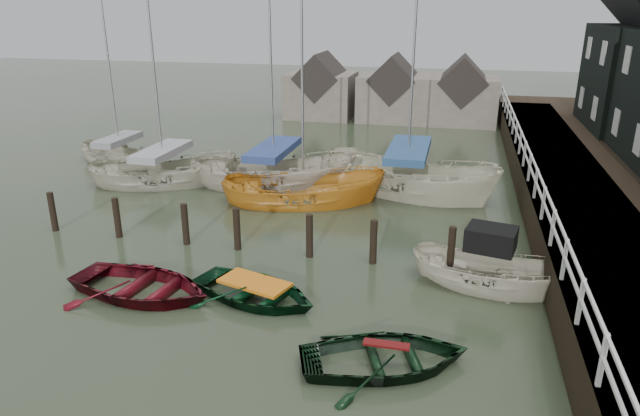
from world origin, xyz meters
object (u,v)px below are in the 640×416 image
(sailboat_b, at_px, (274,184))
(sailboat_d, at_px, (406,191))
(rowboat_dkgreen, at_px, (385,367))
(motorboat, at_px, (486,285))
(sailboat_c, at_px, (303,202))
(rowboat_green, at_px, (255,299))
(sailboat_a, at_px, (165,182))
(sailboat_e, at_px, (121,163))
(rowboat_red, at_px, (142,295))

(sailboat_b, height_order, sailboat_d, sailboat_b)
(rowboat_dkgreen, relative_size, motorboat, 0.82)
(sailboat_d, bearing_deg, sailboat_b, 115.93)
(sailboat_c, bearing_deg, rowboat_green, 170.80)
(motorboat, bearing_deg, sailboat_d, 32.85)
(sailboat_c, height_order, sailboat_d, sailboat_d)
(rowboat_green, xyz_separation_m, sailboat_a, (-7.45, 8.95, 0.06))
(rowboat_green, xyz_separation_m, sailboat_d, (3.03, 10.30, 0.06))
(rowboat_green, bearing_deg, sailboat_d, 0.59)
(sailboat_a, height_order, sailboat_e, same)
(rowboat_dkgreen, bearing_deg, sailboat_c, 4.33)
(sailboat_b, bearing_deg, motorboat, -142.78)
(rowboat_green, relative_size, sailboat_d, 0.30)
(rowboat_dkgreen, xyz_separation_m, sailboat_d, (-0.77, 12.48, 0.06))
(sailboat_c, distance_m, sailboat_e, 10.83)
(rowboat_green, distance_m, sailboat_d, 10.74)
(rowboat_green, height_order, sailboat_c, sailboat_c)
(rowboat_dkgreen, bearing_deg, rowboat_red, 56.10)
(rowboat_green, height_order, motorboat, motorboat)
(motorboat, xyz_separation_m, sailboat_e, (-17.17, 9.20, -0.03))
(sailboat_a, height_order, sailboat_c, sailboat_a)
(motorboat, height_order, sailboat_d, sailboat_d)
(sailboat_b, relative_size, sailboat_e, 1.24)
(rowboat_red, relative_size, motorboat, 0.90)
(rowboat_red, relative_size, rowboat_green, 1.13)
(rowboat_green, xyz_separation_m, sailboat_b, (-2.66, 9.82, 0.06))
(rowboat_dkgreen, distance_m, sailboat_d, 12.51)
(sailboat_b, relative_size, sailboat_c, 1.28)
(sailboat_a, bearing_deg, sailboat_e, 36.11)
(motorboat, relative_size, sailboat_e, 0.44)
(sailboat_c, bearing_deg, rowboat_red, 150.01)
(rowboat_green, height_order, sailboat_d, sailboat_d)
(rowboat_dkgreen, relative_size, sailboat_b, 0.29)
(rowboat_dkgreen, bearing_deg, sailboat_e, 27.57)
(sailboat_a, height_order, sailboat_d, sailboat_d)
(sailboat_c, bearing_deg, sailboat_d, -74.09)
(rowboat_dkgreen, relative_size, sailboat_c, 0.37)
(rowboat_dkgreen, bearing_deg, rowboat_green, 39.92)
(sailboat_a, bearing_deg, sailboat_c, -119.11)
(rowboat_green, distance_m, sailboat_e, 15.90)
(rowboat_red, height_order, sailboat_e, sailboat_e)
(sailboat_a, bearing_deg, sailboat_d, -103.31)
(sailboat_c, distance_m, sailboat_d, 4.52)
(sailboat_c, xyz_separation_m, sailboat_d, (3.87, 2.34, 0.05))
(sailboat_b, xyz_separation_m, sailboat_d, (5.69, 0.48, -0.00))
(motorboat, relative_size, sailboat_d, 0.37)
(rowboat_red, bearing_deg, sailboat_d, -21.49)
(rowboat_red, height_order, sailboat_a, sailboat_a)
(rowboat_dkgreen, xyz_separation_m, sailboat_c, (-4.64, 10.15, 0.01))
(motorboat, relative_size, sailboat_b, 0.36)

